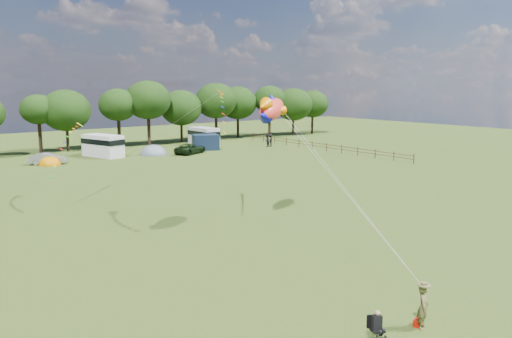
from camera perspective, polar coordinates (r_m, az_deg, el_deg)
ground_plane at (r=28.99m, az=9.76°, el=-9.96°), size 180.00×180.00×0.00m
tree_line at (r=77.82m, az=-18.26°, el=6.74°), size 102.98×10.98×10.27m
fence at (r=74.87m, az=7.25°, el=2.71°), size 0.12×33.12×1.20m
car_b at (r=65.97m, az=-22.70°, el=1.10°), size 4.21×2.94×1.40m
car_d at (r=70.83m, az=-7.50°, el=2.32°), size 5.78×4.36×1.44m
campervan_c at (r=70.36m, az=-17.09°, el=2.65°), size 4.25×6.53×2.96m
campervan_d at (r=79.77m, az=-6.00°, el=3.78°), size 2.54×5.93×2.90m
tent_orange at (r=65.58m, az=-22.46°, el=0.47°), size 2.68×2.94×2.10m
tent_greyblue at (r=70.73m, az=-11.60°, el=1.63°), size 3.69×4.05×2.75m
awning_navy at (r=74.91m, az=-5.78°, el=3.08°), size 4.43×4.02×2.28m
kite_flyer at (r=21.66m, az=18.55°, el=-14.73°), size 0.79×0.72×1.80m
camp_chair at (r=20.34m, az=13.58°, el=-16.66°), size 0.65×0.67×1.24m
kite_bag at (r=22.09m, az=18.00°, el=-16.36°), size 0.48×0.39×0.29m
fish_kite at (r=34.52m, az=1.61°, el=6.79°), size 4.12×3.13×2.24m
streamer_kite_b at (r=43.47m, az=-20.64°, el=3.11°), size 4.14×4.67×3.79m
streamer_kite_c at (r=35.44m, az=-3.92°, el=7.55°), size 3.19×5.06×2.83m
walker_a at (r=77.96m, az=1.26°, el=3.26°), size 1.08×0.85×1.94m
walker_b at (r=78.41m, az=1.66°, el=3.29°), size 1.38×1.17×1.95m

